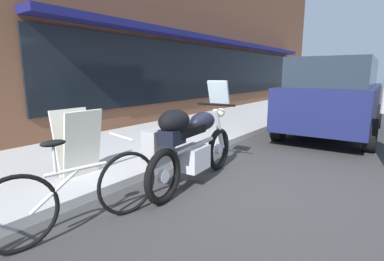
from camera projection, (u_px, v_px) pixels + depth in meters
The scene contains 7 objects.
ground_plane at pixel (251, 187), 3.97m from camera, with size 80.00×80.00×0.00m, color #353535.
storefront_building at pixel (218, 20), 11.10m from camera, with size 21.12×0.90×7.18m.
sidewalk_curb at pixel (279, 107), 12.76m from camera, with size 30.00×2.98×0.12m.
touring_motorcycle at pixel (188, 143), 3.89m from camera, with size 2.13×0.62×1.41m.
parked_bicycle at pixel (78, 194), 2.80m from camera, with size 1.72×0.53×0.94m.
parked_minivan at pixel (335, 95), 7.27m from camera, with size 4.80×2.16×1.85m.
sandwich_board_sign at pixel (78, 142), 4.04m from camera, with size 0.55×0.41×0.91m.
Camera 1 is at (-3.51, -1.55, 1.51)m, focal length 27.42 mm.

